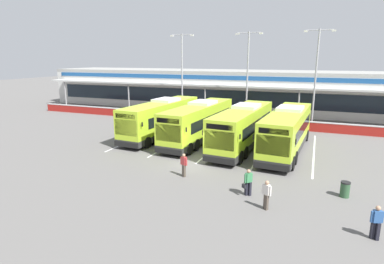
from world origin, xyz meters
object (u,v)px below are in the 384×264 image
Objects in this scene: pedestrian_with_handbag at (248,182)px; coach_bus_left_centre at (199,123)px; coach_bus_right_centre at (287,131)px; lamp_post_centre at (248,71)px; coach_bus_centre at (243,128)px; coach_bus_leftmost at (162,119)px; litter_bin at (345,189)px; pedestrian_near_bin at (266,194)px; pedestrian_child at (184,164)px; pedestrian_in_dark_coat at (376,221)px; lamp_post_west at (182,70)px; lamp_post_east at (316,73)px.

coach_bus_left_centre is at bearing 123.24° from pedestrian_with_handbag.
coach_bus_right_centre is at bearing 83.20° from pedestrian_with_handbag.
pedestrian_with_handbag is 0.15× the size of lamp_post_centre.
coach_bus_leftmost is at bearing 172.40° from coach_bus_centre.
litter_bin is at bearing -63.00° from lamp_post_centre.
pedestrian_with_handbag is 1.74× the size of litter_bin.
coach_bus_centre is 7.59× the size of pedestrian_near_bin.
pedestrian_child is at bearing -75.69° from coach_bus_left_centre.
pedestrian_child is (-4.70, 1.44, 0.02)m from pedestrian_with_handbag.
coach_bus_right_centre is at bearing -5.11° from coach_bus_leftmost.
litter_bin is at bearing -29.39° from coach_bus_leftmost.
pedestrian_in_dark_coat is 32.00m from lamp_post_west.
lamp_post_west is 11.83× the size of litter_bin.
coach_bus_left_centre is 14.91m from lamp_post_east.
pedestrian_in_dark_coat is 1.74× the size of litter_bin.
coach_bus_centre is 12.68m from lamp_post_centre.
lamp_post_east reaches higher than coach_bus_right_centre.
pedestrian_child is 0.15× the size of lamp_post_centre.
lamp_post_west is 8.86m from lamp_post_centre.
coach_bus_leftmost is 22.35m from pedestrian_in_dark_coat.
litter_bin is (5.31, 1.89, -0.39)m from pedestrian_with_handbag.
pedestrian_with_handbag is at bearing -16.99° from pedestrian_child.
coach_bus_leftmost is 7.59× the size of pedestrian_child.
coach_bus_leftmost is at bearing 124.08° from pedestrian_child.
pedestrian_with_handbag is at bearing 133.49° from pedestrian_near_bin.
lamp_post_east is (14.40, 9.52, 4.50)m from coach_bus_leftmost.
coach_bus_left_centre is at bearing -135.46° from lamp_post_east.
pedestrian_in_dark_coat is at bearing -44.91° from coach_bus_left_centre.
lamp_post_east is at bearing 97.83° from pedestrian_in_dark_coat.
pedestrian_child is at bearing -111.79° from lamp_post_east.
coach_bus_left_centre is at bearing -59.45° from lamp_post_west.
coach_bus_right_centre is at bearing 111.73° from pedestrian_in_dark_coat.
coach_bus_right_centre is (8.30, -0.67, 0.00)m from coach_bus_left_centre.
coach_bus_left_centre and coach_bus_centre have the same top height.
pedestrian_child is (6.66, -9.84, -0.91)m from coach_bus_leftmost.
lamp_post_west is at bearing 133.38° from litter_bin.
pedestrian_with_handbag and pedestrian_near_bin have the same top height.
lamp_post_centre is (-2.20, 11.65, 4.50)m from coach_bus_centre.
pedestrian_in_dark_coat and pedestrian_near_bin have the same top height.
lamp_post_west is (-14.89, 11.82, 4.50)m from coach_bus_right_centre.
pedestrian_child is at bearing -55.92° from coach_bus_leftmost.
lamp_post_centre reaches higher than coach_bus_right_centre.
coach_bus_centre reaches higher than litter_bin.
lamp_post_east is at bearing 96.84° from litter_bin.
coach_bus_right_centre is at bearing 116.38° from litter_bin.
lamp_post_east reaches higher than pedestrian_in_dark_coat.
pedestrian_near_bin is 28.22m from lamp_post_west.
lamp_post_west is at bearing 120.55° from coach_bus_left_centre.
pedestrian_with_handbag is 22.94m from lamp_post_centre.
pedestrian_near_bin is at bearing -71.26° from coach_bus_centre.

